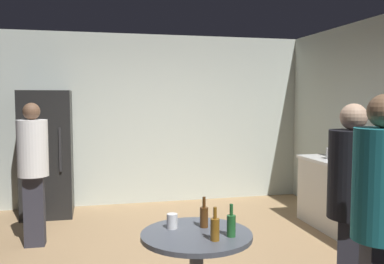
{
  "coord_description": "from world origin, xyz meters",
  "views": [
    {
      "loc": [
        -0.81,
        -4.07,
        1.7
      ],
      "look_at": [
        0.22,
        0.29,
        1.33
      ],
      "focal_mm": 39.13,
      "sensor_mm": 36.0,
      "label": 1
    }
  ],
  "objects_px": {
    "wine_bottle_on_counter": "(358,153)",
    "foreground_table": "(196,247)",
    "refrigerator": "(47,153)",
    "beer_bottle_green": "(231,225)",
    "kettle": "(333,154)",
    "person_in_white_shirt": "(33,163)",
    "beer_bottle_amber": "(215,228)",
    "person_in_black_shirt": "(351,197)",
    "beer_bottle_brown": "(204,216)",
    "plastic_cup_white": "(172,221)",
    "person_in_teal_shirt": "(381,213)"
  },
  "relations": [
    {
      "from": "kettle",
      "to": "person_in_black_shirt",
      "type": "relative_size",
      "value": 0.15
    },
    {
      "from": "person_in_teal_shirt",
      "to": "person_in_black_shirt",
      "type": "bearing_deg",
      "value": -89.37
    },
    {
      "from": "plastic_cup_white",
      "to": "person_in_black_shirt",
      "type": "xyz_separation_m",
      "value": [
        1.28,
        -0.3,
        0.18
      ]
    },
    {
      "from": "refrigerator",
      "to": "beer_bottle_green",
      "type": "height_order",
      "value": "refrigerator"
    },
    {
      "from": "beer_bottle_amber",
      "to": "beer_bottle_brown",
      "type": "distance_m",
      "value": 0.3
    },
    {
      "from": "foreground_table",
      "to": "plastic_cup_white",
      "type": "bearing_deg",
      "value": 136.6
    },
    {
      "from": "wine_bottle_on_counter",
      "to": "refrigerator",
      "type": "bearing_deg",
      "value": 154.86
    },
    {
      "from": "beer_bottle_green",
      "to": "refrigerator",
      "type": "bearing_deg",
      "value": 113.81
    },
    {
      "from": "foreground_table",
      "to": "person_in_black_shirt",
      "type": "bearing_deg",
      "value": -8.21
    },
    {
      "from": "kettle",
      "to": "person_in_white_shirt",
      "type": "bearing_deg",
      "value": 177.87
    },
    {
      "from": "beer_bottle_amber",
      "to": "person_in_white_shirt",
      "type": "distance_m",
      "value": 2.76
    },
    {
      "from": "beer_bottle_green",
      "to": "person_in_white_shirt",
      "type": "xyz_separation_m",
      "value": [
        -1.59,
        2.29,
        0.14
      ]
    },
    {
      "from": "person_in_black_shirt",
      "to": "plastic_cup_white",
      "type": "bearing_deg",
      "value": 20.07
    },
    {
      "from": "beer_bottle_green",
      "to": "person_in_teal_shirt",
      "type": "xyz_separation_m",
      "value": [
        0.74,
        -0.58,
        0.19
      ]
    },
    {
      "from": "person_in_white_shirt",
      "to": "foreground_table",
      "type": "bearing_deg",
      "value": 34.05
    },
    {
      "from": "kettle",
      "to": "foreground_table",
      "type": "bearing_deg",
      "value": -139.18
    },
    {
      "from": "beer_bottle_green",
      "to": "person_in_black_shirt",
      "type": "xyz_separation_m",
      "value": [
        0.91,
        -0.03,
        0.15
      ]
    },
    {
      "from": "beer_bottle_amber",
      "to": "refrigerator",
      "type": "bearing_deg",
      "value": 111.71
    },
    {
      "from": "refrigerator",
      "to": "plastic_cup_white",
      "type": "height_order",
      "value": "refrigerator"
    },
    {
      "from": "refrigerator",
      "to": "kettle",
      "type": "xyz_separation_m",
      "value": [
        3.7,
        -1.43,
        0.07
      ]
    },
    {
      "from": "beer_bottle_brown",
      "to": "person_in_teal_shirt",
      "type": "relative_size",
      "value": 0.13
    },
    {
      "from": "kettle",
      "to": "beer_bottle_amber",
      "type": "relative_size",
      "value": 1.06
    },
    {
      "from": "foreground_table",
      "to": "plastic_cup_white",
      "type": "xyz_separation_m",
      "value": [
        -0.15,
        0.14,
        0.16
      ]
    },
    {
      "from": "beer_bottle_brown",
      "to": "beer_bottle_green",
      "type": "distance_m",
      "value": 0.28
    },
    {
      "from": "person_in_white_shirt",
      "to": "person_in_black_shirt",
      "type": "bearing_deg",
      "value": 48.7
    },
    {
      "from": "foreground_table",
      "to": "person_in_white_shirt",
      "type": "xyz_separation_m",
      "value": [
        -1.38,
        2.16,
        0.33
      ]
    },
    {
      "from": "person_in_white_shirt",
      "to": "beer_bottle_brown",
      "type": "bearing_deg",
      "value": 37.15
    },
    {
      "from": "kettle",
      "to": "person_in_black_shirt",
      "type": "distance_m",
      "value": 2.5
    },
    {
      "from": "beer_bottle_brown",
      "to": "beer_bottle_green",
      "type": "relative_size",
      "value": 1.0
    },
    {
      "from": "refrigerator",
      "to": "person_in_teal_shirt",
      "type": "xyz_separation_m",
      "value": [
        2.32,
        -4.15,
        0.11
      ]
    },
    {
      "from": "person_in_white_shirt",
      "to": "person_in_teal_shirt",
      "type": "bearing_deg",
      "value": 40.71
    },
    {
      "from": "wine_bottle_on_counter",
      "to": "foreground_table",
      "type": "relative_size",
      "value": 0.39
    },
    {
      "from": "wine_bottle_on_counter",
      "to": "person_in_white_shirt",
      "type": "distance_m",
      "value": 3.87
    },
    {
      "from": "person_in_white_shirt",
      "to": "beer_bottle_amber",
      "type": "bearing_deg",
      "value": 33.47
    },
    {
      "from": "beer_bottle_amber",
      "to": "person_in_white_shirt",
      "type": "height_order",
      "value": "person_in_white_shirt"
    },
    {
      "from": "beer_bottle_amber",
      "to": "beer_bottle_brown",
      "type": "relative_size",
      "value": 1.0
    },
    {
      "from": "beer_bottle_amber",
      "to": "plastic_cup_white",
      "type": "bearing_deg",
      "value": 125.76
    },
    {
      "from": "kettle",
      "to": "person_in_white_shirt",
      "type": "xyz_separation_m",
      "value": [
        -3.72,
        0.14,
        -0.01
      ]
    },
    {
      "from": "refrigerator",
      "to": "wine_bottle_on_counter",
      "type": "bearing_deg",
      "value": -25.14
    },
    {
      "from": "foreground_table",
      "to": "person_in_white_shirt",
      "type": "bearing_deg",
      "value": 122.54
    },
    {
      "from": "foreground_table",
      "to": "refrigerator",
      "type": "bearing_deg",
      "value": 111.55
    },
    {
      "from": "refrigerator",
      "to": "foreground_table",
      "type": "xyz_separation_m",
      "value": [
        1.36,
        -3.45,
        -0.27
      ]
    },
    {
      "from": "person_in_white_shirt",
      "to": "plastic_cup_white",
      "type": "bearing_deg",
      "value": 32.84
    },
    {
      "from": "wine_bottle_on_counter",
      "to": "foreground_table",
      "type": "height_order",
      "value": "wine_bottle_on_counter"
    },
    {
      "from": "person_in_teal_shirt",
      "to": "person_in_white_shirt",
      "type": "distance_m",
      "value": 3.7
    },
    {
      "from": "refrigerator",
      "to": "beer_bottle_green",
      "type": "relative_size",
      "value": 7.83
    },
    {
      "from": "person_in_teal_shirt",
      "to": "refrigerator",
      "type": "bearing_deg",
      "value": -42.93
    },
    {
      "from": "wine_bottle_on_counter",
      "to": "person_in_black_shirt",
      "type": "relative_size",
      "value": 0.19
    },
    {
      "from": "beer_bottle_brown",
      "to": "person_in_teal_shirt",
      "type": "bearing_deg",
      "value": -43.35
    },
    {
      "from": "wine_bottle_on_counter",
      "to": "foreground_table",
      "type": "bearing_deg",
      "value": -146.04
    }
  ]
}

